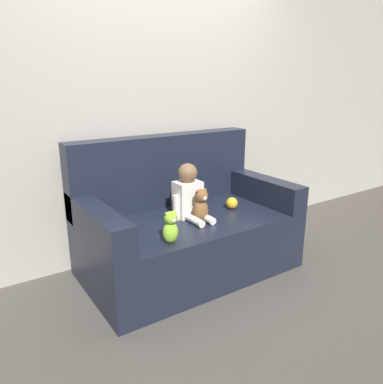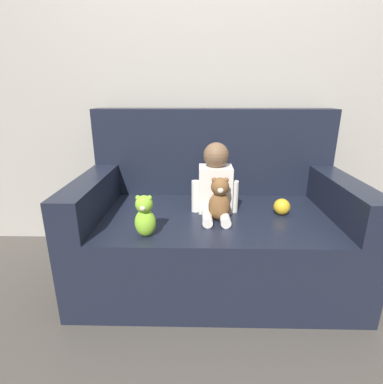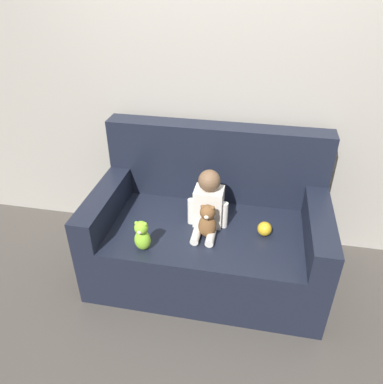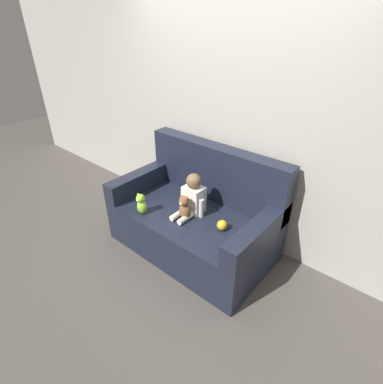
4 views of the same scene
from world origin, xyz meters
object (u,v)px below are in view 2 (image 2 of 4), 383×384
object	(u,v)px
teddy_bear_brown	(220,199)
couch	(214,223)
person_baby	(215,184)
toy_ball	(282,207)
plush_toy_side	(145,216)

from	to	relation	value
teddy_bear_brown	couch	bearing A→B (deg)	94.46
person_baby	toy_ball	distance (m)	0.42
toy_ball	person_baby	bearing A→B (deg)	173.51
couch	toy_ball	xyz separation A→B (m)	(0.40, -0.12, 0.16)
couch	person_baby	bearing A→B (deg)	-92.12
teddy_bear_brown	person_baby	bearing A→B (deg)	97.78
person_baby	toy_ball	xyz separation A→B (m)	(0.40, -0.05, -0.13)
toy_ball	plush_toy_side	bearing A→B (deg)	-158.48
teddy_bear_brown	plush_toy_side	bearing A→B (deg)	-151.66
couch	person_baby	distance (m)	0.30
person_baby	plush_toy_side	distance (m)	0.51
person_baby	plush_toy_side	world-z (taller)	person_baby
plush_toy_side	toy_ball	bearing A→B (deg)	21.52
person_baby	plush_toy_side	size ratio (longest dim) A/B	1.91
person_baby	teddy_bear_brown	bearing A→B (deg)	-82.22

